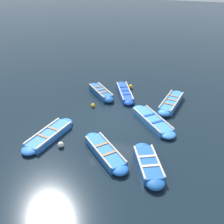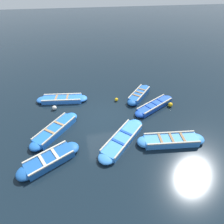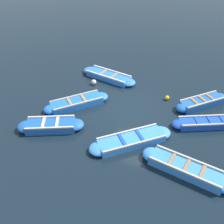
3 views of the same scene
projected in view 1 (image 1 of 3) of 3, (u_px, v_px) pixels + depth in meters
ground_plane at (114, 122)px, 15.68m from camera, size 120.00×120.00×0.00m
boat_centre at (148, 164)px, 12.12m from camera, size 2.24×3.27×0.46m
boat_drifting at (153, 121)px, 15.52m from camera, size 3.41×3.49×0.38m
boat_far_corner at (49, 135)px, 14.22m from camera, size 1.40×3.86×0.38m
boat_end_of_row at (105, 152)px, 12.92m from camera, size 3.29×3.02×0.42m
boat_bow_out at (125, 93)px, 18.85m from camera, size 2.33×3.64×0.40m
boat_mid_row at (171, 103)px, 17.44m from camera, size 1.32×3.89×0.45m
boat_broadside at (101, 92)px, 18.82m from camera, size 2.87×2.74×0.47m
buoy_orange_near at (131, 87)px, 19.79m from camera, size 0.32×0.32×0.32m
buoy_yellow_far at (61, 145)px, 13.49m from camera, size 0.31×0.31×0.31m
buoy_white_drifting at (93, 105)px, 17.27m from camera, size 0.26×0.26×0.26m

